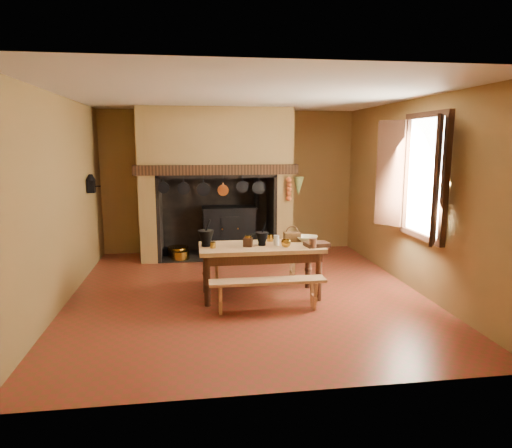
{
  "coord_description": "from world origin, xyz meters",
  "views": [
    {
      "loc": [
        -0.76,
        -6.36,
        2.15
      ],
      "look_at": [
        0.18,
        0.3,
        0.96
      ],
      "focal_mm": 32.0,
      "sensor_mm": 36.0,
      "label": 1
    }
  ],
  "objects_px": {
    "wicker_basket": "(292,236)",
    "work_table": "(261,253)",
    "mixing_bowl": "(307,239)",
    "coffee_grinder": "(248,241)",
    "bench_front": "(268,288)",
    "iron_range": "(229,229)"
  },
  "relations": [
    {
      "from": "wicker_basket",
      "to": "work_table",
      "type": "bearing_deg",
      "value": -155.49
    },
    {
      "from": "work_table",
      "to": "mixing_bowl",
      "type": "distance_m",
      "value": 0.75
    },
    {
      "from": "coffee_grinder",
      "to": "wicker_basket",
      "type": "relative_size",
      "value": 0.78
    },
    {
      "from": "wicker_basket",
      "to": "mixing_bowl",
      "type": "bearing_deg",
      "value": -8.76
    },
    {
      "from": "bench_front",
      "to": "coffee_grinder",
      "type": "relative_size",
      "value": 8.12
    },
    {
      "from": "coffee_grinder",
      "to": "work_table",
      "type": "bearing_deg",
      "value": 28.81
    },
    {
      "from": "iron_range",
      "to": "bench_front",
      "type": "xyz_separation_m",
      "value": [
        0.22,
        -3.23,
        -0.17
      ]
    },
    {
      "from": "bench_front",
      "to": "wicker_basket",
      "type": "bearing_deg",
      "value": 58.55
    },
    {
      "from": "bench_front",
      "to": "wicker_basket",
      "type": "distance_m",
      "value": 1.07
    },
    {
      "from": "wicker_basket",
      "to": "iron_range",
      "type": "bearing_deg",
      "value": 107.48
    },
    {
      "from": "work_table",
      "to": "bench_front",
      "type": "height_order",
      "value": "work_table"
    },
    {
      "from": "bench_front",
      "to": "mixing_bowl",
      "type": "distance_m",
      "value": 1.15
    },
    {
      "from": "iron_range",
      "to": "mixing_bowl",
      "type": "height_order",
      "value": "iron_range"
    },
    {
      "from": "coffee_grinder",
      "to": "mixing_bowl",
      "type": "xyz_separation_m",
      "value": [
        0.9,
        0.22,
        -0.03
      ]
    },
    {
      "from": "bench_front",
      "to": "coffee_grinder",
      "type": "bearing_deg",
      "value": 108.39
    },
    {
      "from": "coffee_grinder",
      "to": "mixing_bowl",
      "type": "distance_m",
      "value": 0.93
    },
    {
      "from": "work_table",
      "to": "bench_front",
      "type": "bearing_deg",
      "value": -90.0
    },
    {
      "from": "coffee_grinder",
      "to": "mixing_bowl",
      "type": "bearing_deg",
      "value": 30.67
    },
    {
      "from": "coffee_grinder",
      "to": "iron_range",
      "type": "bearing_deg",
      "value": 107.94
    },
    {
      "from": "iron_range",
      "to": "work_table",
      "type": "height_order",
      "value": "iron_range"
    },
    {
      "from": "bench_front",
      "to": "wicker_basket",
      "type": "height_order",
      "value": "wicker_basket"
    },
    {
      "from": "work_table",
      "to": "coffee_grinder",
      "type": "relative_size",
      "value": 9.24
    }
  ]
}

